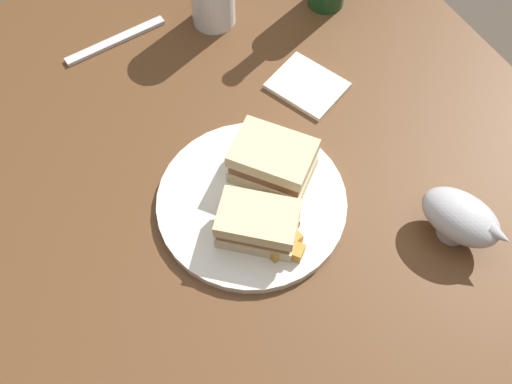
{
  "coord_description": "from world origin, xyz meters",
  "views": [
    {
      "loc": [
        -0.37,
        0.22,
        1.54
      ],
      "look_at": [
        0.0,
        0.01,
        0.8
      ],
      "focal_mm": 42.78,
      "sensor_mm": 36.0,
      "label": 1
    }
  ],
  "objects_px": {
    "sandwich_half_left": "(258,224)",
    "napkin": "(307,86)",
    "sandwich_half_right": "(273,161)",
    "gravy_boat": "(461,218)",
    "fork": "(116,41)",
    "plate": "(251,202)"
  },
  "relations": [
    {
      "from": "sandwich_half_right",
      "to": "napkin",
      "type": "xyz_separation_m",
      "value": [
        0.12,
        -0.14,
        -0.04
      ]
    },
    {
      "from": "sandwich_half_right",
      "to": "fork",
      "type": "height_order",
      "value": "sandwich_half_right"
    },
    {
      "from": "sandwich_half_left",
      "to": "napkin",
      "type": "height_order",
      "value": "sandwich_half_left"
    },
    {
      "from": "plate",
      "to": "sandwich_half_right",
      "type": "height_order",
      "value": "sandwich_half_right"
    },
    {
      "from": "sandwich_half_left",
      "to": "gravy_boat",
      "type": "xyz_separation_m",
      "value": [
        -0.13,
        -0.24,
        0.0
      ]
    },
    {
      "from": "sandwich_half_right",
      "to": "gravy_boat",
      "type": "bearing_deg",
      "value": -139.45
    },
    {
      "from": "gravy_boat",
      "to": "napkin",
      "type": "xyz_separation_m",
      "value": [
        0.32,
        0.04,
        -0.04
      ]
    },
    {
      "from": "plate",
      "to": "gravy_boat",
      "type": "xyz_separation_m",
      "value": [
        -0.18,
        -0.22,
        0.04
      ]
    },
    {
      "from": "napkin",
      "to": "gravy_boat",
      "type": "bearing_deg",
      "value": -173.61
    },
    {
      "from": "fork",
      "to": "sandwich_half_left",
      "type": "bearing_deg",
      "value": -89.99
    },
    {
      "from": "fork",
      "to": "gravy_boat",
      "type": "bearing_deg",
      "value": -68.17
    },
    {
      "from": "sandwich_half_left",
      "to": "sandwich_half_right",
      "type": "bearing_deg",
      "value": -42.37
    },
    {
      "from": "sandwich_half_right",
      "to": "fork",
      "type": "bearing_deg",
      "value": 13.97
    },
    {
      "from": "plate",
      "to": "gravy_boat",
      "type": "relative_size",
      "value": 2.04
    },
    {
      "from": "plate",
      "to": "sandwich_half_left",
      "type": "height_order",
      "value": "sandwich_half_left"
    },
    {
      "from": "plate",
      "to": "sandwich_half_right",
      "type": "distance_m",
      "value": 0.07
    },
    {
      "from": "sandwich_half_right",
      "to": "napkin",
      "type": "height_order",
      "value": "sandwich_half_right"
    },
    {
      "from": "sandwich_half_right",
      "to": "sandwich_half_left",
      "type": "bearing_deg",
      "value": 137.63
    },
    {
      "from": "plate",
      "to": "napkin",
      "type": "distance_m",
      "value": 0.23
    },
    {
      "from": "gravy_boat",
      "to": "sandwich_half_left",
      "type": "bearing_deg",
      "value": 61.68
    },
    {
      "from": "plate",
      "to": "gravy_boat",
      "type": "bearing_deg",
      "value": -129.02
    },
    {
      "from": "gravy_boat",
      "to": "fork",
      "type": "bearing_deg",
      "value": 24.96
    }
  ]
}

